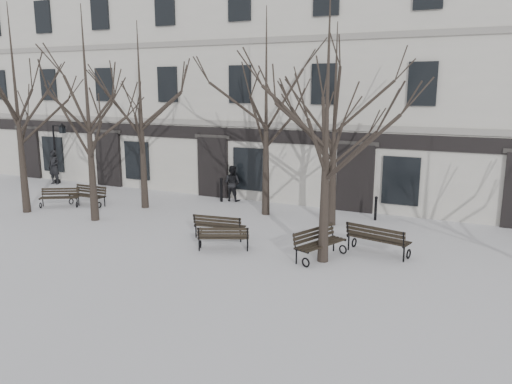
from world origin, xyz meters
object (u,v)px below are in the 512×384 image
Objects in this scene: bench_2 at (377,238)px; bench_4 at (219,225)px; tree_0 at (15,85)px; tree_1 at (86,89)px; bench_0 at (60,197)px; bench_5 at (319,242)px; lamp_post at (58,149)px; tree_2 at (327,97)px; bench_1 at (223,237)px; bench_3 at (88,195)px.

bench_4 is (-5.41, -0.66, -0.05)m from bench_2.
tree_0 reaches higher than tree_1.
tree_0 is 5.02× the size of bench_0.
bench_5 is at bearing -3.21° from tree_1.
bench_0 is 0.51× the size of lamp_post.
bench_1 is (-3.29, -0.38, -4.54)m from tree_2.
bench_4 is (8.87, -1.20, 0.04)m from bench_0.
lamp_post reaches higher than bench_2.
tree_0 reaches higher than bench_5.
tree_2 is at bearing -19.06° from lamp_post.
bench_4 is (5.80, -0.09, -4.71)m from tree_1.
tree_2 is at bearing 163.83° from bench_4.
tree_2 reaches higher than bench_2.
bench_1 is at bearing -173.39° from tree_2.
tree_0 reaches higher than tree_2.
bench_0 is at bearing 104.59° from bench_5.
lamp_post is at bearing 144.67° from tree_1.
tree_0 is 5.53m from bench_3.
lamp_post reaches higher than bench_4.
bench_5 is (13.24, -0.31, -4.86)m from tree_0.
lamp_post is (-16.97, 5.74, 1.42)m from bench_5.
bench_5 is 0.59× the size of lamp_post.
bench_2 reaches higher than bench_0.
bench_3 is (-2.12, 1.88, -4.72)m from tree_1.
tree_1 is 4.86× the size of bench_0.
tree_0 is 4.92× the size of bench_1.
bench_0 is (-12.90, 1.85, -4.55)m from tree_2.
bench_5 is (-1.58, -1.12, -0.03)m from bench_2.
bench_4 is (9.41, 0.15, -4.88)m from tree_0.
tree_2 is 4.31× the size of bench_4.
tree_0 is 4.82× the size of bench_3.
tree_0 reaches higher than bench_1.
tree_1 is 2.48× the size of lamp_post.
bench_2 is 1.17× the size of bench_3.
tree_2 is at bearing -38.28° from bench_0.
tree_2 is 2.38× the size of lamp_post.
lamp_post reaches higher than bench_0.
bench_0 is 0.82× the size of bench_2.
bench_5 is (3.09, 0.58, 0.06)m from bench_1.
bench_3 is at bearing -43.77° from bench_1.
tree_2 is at bearing 56.41° from bench_2.
bench_0 is (0.54, 1.34, -4.92)m from tree_0.
bench_1 is 3.14m from bench_5.
bench_4 is at bearing 105.24° from bench_5.
tree_0 is 1.07× the size of tree_2.
bench_4 is at bearing -37.82° from bench_0.
lamp_post is at bearing 124.45° from tree_0.
tree_2 is at bearing -11.59° from bench_3.
bench_5 is at bearing 135.64° from tree_2.
bench_3 is 6.34m from lamp_post.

